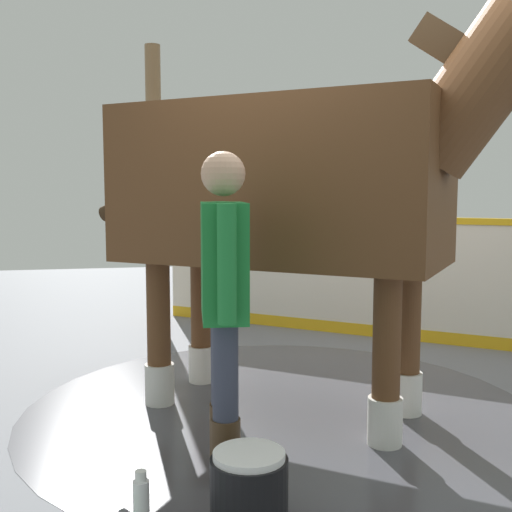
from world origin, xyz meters
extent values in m
cube|color=slate|center=(0.00, 0.00, -0.01)|extent=(16.00, 16.00, 0.02)
cylinder|color=#4C4C54|center=(-0.24, -0.04, 0.00)|extent=(3.42, 3.42, 0.00)
cube|color=silver|center=(1.17, 1.80, 0.57)|extent=(3.84, 2.95, 1.15)
cube|color=gold|center=(1.17, 1.80, 1.18)|extent=(3.85, 2.97, 0.06)
cube|color=gold|center=(1.17, 1.80, 0.06)|extent=(3.84, 2.95, 0.12)
cylinder|color=olive|center=(-0.96, 2.67, 1.48)|extent=(0.16, 0.16, 2.96)
cube|color=brown|center=(-0.24, -0.04, 1.50)|extent=(2.25, 2.05, 1.01)
cylinder|color=brown|center=(0.55, -0.30, 0.50)|extent=(0.16, 0.16, 1.00)
cylinder|color=silver|center=(0.55, -0.30, 0.14)|extent=(0.20, 0.20, 0.28)
cylinder|color=brown|center=(0.22, -0.74, 0.50)|extent=(0.16, 0.16, 1.00)
cylinder|color=silver|center=(0.22, -0.74, 0.14)|extent=(0.20, 0.20, 0.28)
cylinder|color=brown|center=(-0.69, 0.65, 0.50)|extent=(0.16, 0.16, 1.00)
cylinder|color=silver|center=(-0.69, 0.65, 0.14)|extent=(0.20, 0.20, 0.28)
cylinder|color=brown|center=(-1.03, 0.21, 0.50)|extent=(0.16, 0.16, 1.00)
cylinder|color=silver|center=(-1.03, 0.21, 0.14)|extent=(0.20, 0.20, 0.28)
cylinder|color=brown|center=(0.70, -0.76, 2.01)|extent=(0.97, 0.89, 0.98)
cube|color=#382819|center=(0.70, -0.76, 2.17)|extent=(0.63, 0.50, 0.60)
cylinder|color=#382819|center=(-1.14, 0.64, 1.40)|extent=(0.63, 0.52, 0.35)
cylinder|color=#47331E|center=(-0.75, -1.02, 0.16)|extent=(0.15, 0.15, 0.33)
cylinder|color=#383D51|center=(-0.75, -1.02, 0.57)|extent=(0.13, 0.13, 0.49)
cylinder|color=#47331E|center=(-0.73, -0.80, 0.16)|extent=(0.15, 0.15, 0.33)
cylinder|color=#383D51|center=(-0.73, -0.80, 0.57)|extent=(0.13, 0.13, 0.49)
cube|color=#1E7F38|center=(-0.74, -0.91, 1.11)|extent=(0.26, 0.50, 0.58)
cylinder|color=#1E7F38|center=(-0.77, -1.20, 1.13)|extent=(0.09, 0.09, 0.55)
cylinder|color=#1E7F38|center=(-0.72, -0.62, 1.13)|extent=(0.09, 0.09, 0.55)
sphere|color=tan|center=(-0.74, -0.91, 1.54)|extent=(0.22, 0.22, 0.22)
cylinder|color=black|center=(-0.72, -1.47, 0.16)|extent=(0.34, 0.34, 0.32)
cylinder|color=white|center=(-0.72, -1.47, 0.34)|extent=(0.31, 0.31, 0.03)
cylinder|color=white|center=(-1.17, -1.36, 0.10)|extent=(0.07, 0.07, 0.21)
cylinder|color=white|center=(-1.17, -1.36, 0.23)|extent=(0.05, 0.05, 0.05)
camera|label=1|loc=(-1.18, -3.96, 1.46)|focal=43.39mm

